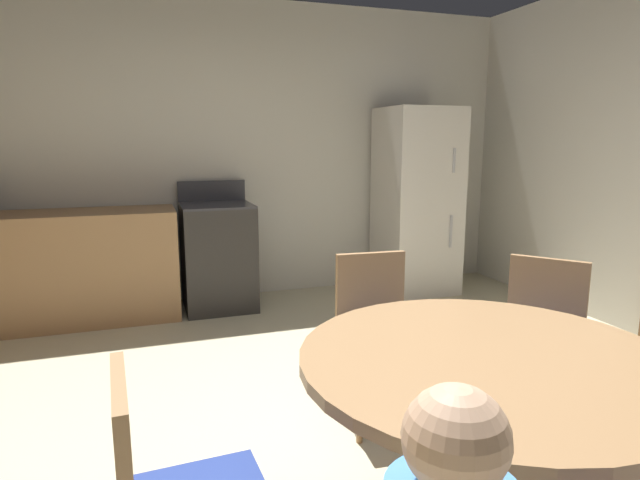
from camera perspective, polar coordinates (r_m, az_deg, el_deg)
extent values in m
plane|color=beige|center=(2.65, 2.99, -22.74)|extent=(14.00, 14.00, 0.00)
cube|color=beige|center=(5.06, -9.38, 9.27)|extent=(5.70, 0.12, 2.70)
cube|color=#9E754C|center=(4.75, -27.08, -2.80)|extent=(1.98, 0.60, 0.90)
cube|color=#2D2B28|center=(4.74, -10.84, -1.85)|extent=(0.60, 0.60, 0.90)
cube|color=#38383D|center=(4.66, -11.04, 3.68)|extent=(0.60, 0.60, 0.02)
cube|color=#38383D|center=(4.93, -11.53, 5.20)|extent=(0.60, 0.04, 0.18)
cube|color=silver|center=(5.22, 10.29, 4.10)|extent=(0.68, 0.66, 1.76)
cylinder|color=#B2B2B7|center=(4.99, 14.17, 8.27)|extent=(0.02, 0.02, 0.22)
cylinder|color=#B2B2B7|center=(5.06, 13.84, 0.90)|extent=(0.02, 0.02, 0.30)
cylinder|color=#9E754C|center=(2.07, 16.84, -21.92)|extent=(0.14, 0.14, 0.72)
cylinder|color=#9E754C|center=(1.89, 17.47, -12.15)|extent=(1.25, 1.25, 0.04)
cylinder|color=#9E754C|center=(2.80, 24.77, -16.79)|extent=(0.03, 0.03, 0.43)
cylinder|color=#9E754C|center=(2.85, 17.73, -15.79)|extent=(0.03, 0.03, 0.43)
cylinder|color=#9E754C|center=(3.10, 25.65, -14.08)|extent=(0.03, 0.03, 0.43)
cylinder|color=#9E754C|center=(3.15, 19.35, -13.25)|extent=(0.03, 0.03, 0.43)
cube|color=navy|center=(2.88, 22.20, -10.69)|extent=(0.56, 0.56, 0.05)
cube|color=#9E754C|center=(2.98, 23.11, -5.76)|extent=(0.27, 0.32, 0.42)
cube|color=#9E754C|center=(1.56, -20.26, -20.89)|extent=(0.06, 0.38, 0.42)
cylinder|color=#9E754C|center=(2.76, 26.95, -17.34)|extent=(0.03, 0.03, 0.43)
cylinder|color=#9E754C|center=(3.02, 31.04, -15.29)|extent=(0.03, 0.03, 0.43)
cylinder|color=#9E754C|center=(2.81, 11.13, -15.79)|extent=(0.03, 0.03, 0.43)
cylinder|color=#9E754C|center=(2.70, 4.30, -16.84)|extent=(0.03, 0.03, 0.43)
cylinder|color=#9E754C|center=(3.09, 8.35, -13.17)|extent=(0.03, 0.03, 0.43)
cylinder|color=#9E754C|center=(2.99, 2.15, -13.96)|extent=(0.03, 0.03, 0.43)
cube|color=navy|center=(2.80, 6.59, -10.54)|extent=(0.43, 0.43, 0.05)
cube|color=#9E754C|center=(2.89, 5.39, -5.43)|extent=(0.38, 0.06, 0.42)
sphere|color=#D6A884|center=(0.90, 14.33, -19.91)|extent=(0.17, 0.17, 0.17)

